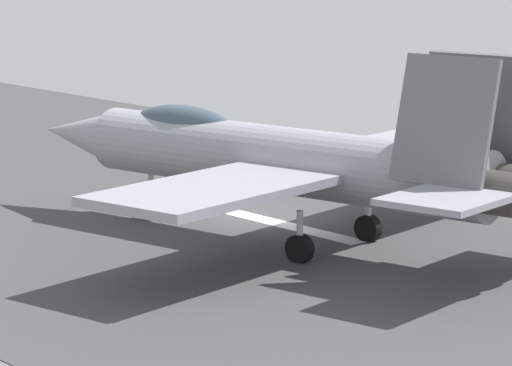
# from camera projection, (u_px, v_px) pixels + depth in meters

# --- Properties ---
(ground_plane) EXTENTS (400.00, 400.00, 0.00)m
(ground_plane) POSITION_uv_depth(u_px,v_px,m) (262.00, 220.00, 41.43)
(ground_plane) COLOR slate
(runway_strip) EXTENTS (240.00, 26.00, 0.02)m
(runway_strip) POSITION_uv_depth(u_px,v_px,m) (262.00, 220.00, 41.41)
(runway_strip) COLOR #414241
(runway_strip) RESTS_ON ground
(fighter_jet) EXTENTS (17.95, 15.15, 5.61)m
(fighter_jet) POSITION_uv_depth(u_px,v_px,m) (282.00, 158.00, 38.03)
(fighter_jet) COLOR #9999A2
(fighter_jet) RESTS_ON ground
(marker_cone_mid) EXTENTS (0.44, 0.44, 0.55)m
(marker_cone_mid) POSITION_uv_depth(u_px,v_px,m) (474.00, 157.00, 51.07)
(marker_cone_mid) COLOR orange
(marker_cone_mid) RESTS_ON ground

